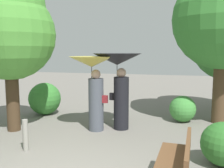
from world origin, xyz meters
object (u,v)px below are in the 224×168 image
at_px(person_left, 93,78).
at_px(person_right, 118,73).
at_px(park_bench, 177,160).
at_px(path_marker_post, 25,135).
at_px(tree_near_left, 9,26).
at_px(tree_near_right, 224,10).

height_order(person_left, person_right, person_right).
bearing_deg(park_bench, path_marker_post, -101.68).
distance_m(park_bench, tree_near_left, 5.33).
distance_m(park_bench, tree_near_right, 5.28).
relative_size(person_left, person_right, 0.96).
bearing_deg(person_left, tree_near_left, 112.25).
bearing_deg(park_bench, tree_near_left, -112.16).
xyz_separation_m(tree_near_left, tree_near_right, (5.52, 2.24, 0.53)).
bearing_deg(tree_near_left, person_left, 15.76).
height_order(person_left, path_marker_post, person_left).
xyz_separation_m(person_right, tree_near_left, (-2.72, -0.89, 1.24)).
xyz_separation_m(park_bench, tree_near_right, (1.18, 4.31, 2.82)).
xyz_separation_m(tree_near_right, path_marker_post, (-4.36, -3.46, -2.98)).
relative_size(park_bench, tree_near_left, 0.36).
bearing_deg(person_right, park_bench, -144.89).
relative_size(park_bench, path_marker_post, 2.18).
bearing_deg(person_left, park_bench, -133.48).
relative_size(person_right, tree_near_right, 0.41).
height_order(tree_near_right, path_marker_post, tree_near_right).
bearing_deg(path_marker_post, person_left, 62.47).
bearing_deg(tree_near_left, path_marker_post, -46.50).
distance_m(person_right, tree_near_right, 3.57).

